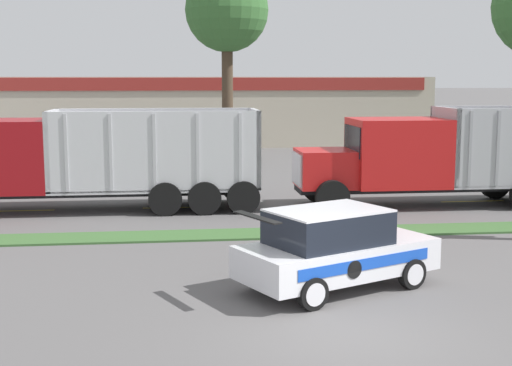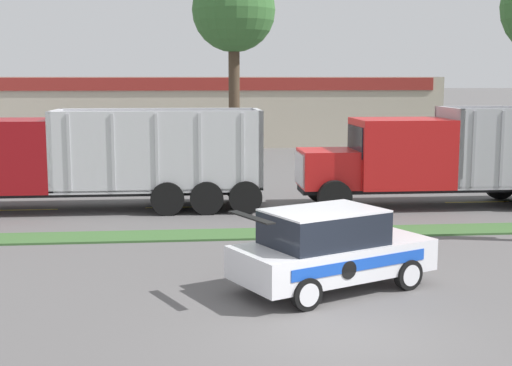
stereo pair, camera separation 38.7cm
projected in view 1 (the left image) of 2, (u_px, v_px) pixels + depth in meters
The scene contains 11 objects.
ground_plane at pixel (349, 333), 12.65m from camera, with size 600.00×600.00×0.00m, color #5B5959.
grass_verge at pixel (280, 233), 20.65m from camera, with size 120.00×1.38×0.06m, color #3D6633.
centre_line_3 at pixel (18, 211), 24.30m from camera, with size 2.40×0.14×0.01m, color yellow.
centre_line_4 at pixel (177, 207), 24.92m from camera, with size 2.40×0.14×0.01m, color yellow.
centre_line_5 at pixel (329, 204), 25.55m from camera, with size 2.40×0.14×0.01m, color yellow.
centre_line_6 at pixel (473, 201), 26.17m from camera, with size 2.40×0.14×0.01m, color yellow.
dump_truck_lead at pixel (46, 164), 23.99m from camera, with size 12.44×2.81×3.43m.
dump_truck_mid at pixel (428, 160), 25.03m from camera, with size 11.05×2.75×3.48m.
rally_car at pixel (334, 248), 15.20m from camera, with size 4.69×3.55×1.79m.
store_building_backdrop at pixel (196, 109), 51.08m from camera, with size 30.99×12.10×4.56m.
tree_behind_far_right at pixel (227, 3), 36.95m from camera, with size 4.35×4.35×11.26m.
Camera 1 is at (-3.05, -11.85, 4.49)m, focal length 50.00 mm.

